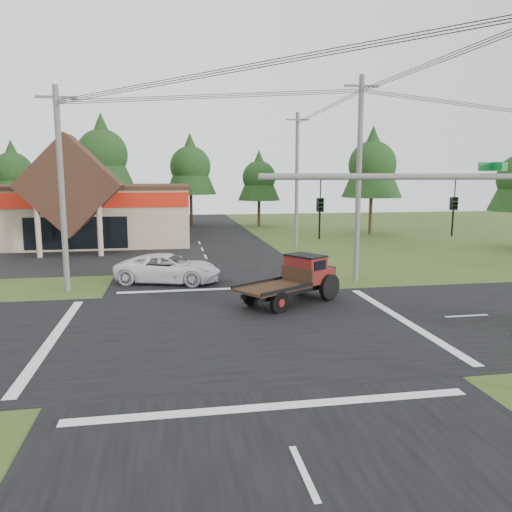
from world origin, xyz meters
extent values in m
plane|color=#36491A|center=(0.00, 0.00, 0.00)|extent=(120.00, 120.00, 0.00)
cube|color=black|center=(0.00, 0.00, 0.01)|extent=(12.00, 120.00, 0.02)
cube|color=black|center=(0.00, 0.00, 0.01)|extent=(120.00, 12.00, 0.02)
cube|color=black|center=(-14.00, 19.00, 0.01)|extent=(28.00, 14.00, 0.02)
cube|color=tan|center=(-16.00, 30.00, 2.50)|extent=(30.00, 15.00, 5.00)
cube|color=#341C15|center=(-16.00, 30.00, 5.05)|extent=(30.40, 15.40, 0.30)
cube|color=#341C15|center=(-10.00, 21.50, 5.30)|extent=(7.78, 4.00, 7.78)
cylinder|color=tan|center=(-12.20, 19.80, 2.00)|extent=(0.40, 0.40, 4.00)
cylinder|color=tan|center=(-7.80, 19.80, 2.00)|extent=(0.40, 0.40, 4.00)
cube|color=black|center=(-10.00, 22.48, 1.50)|extent=(8.00, 0.08, 2.60)
cylinder|color=#595651|center=(3.50, -7.50, 6.00)|extent=(8.00, 0.16, 0.16)
imported|color=black|center=(4.50, -7.50, 5.00)|extent=(0.16, 0.20, 1.00)
imported|color=black|center=(1.00, -7.50, 5.00)|extent=(0.16, 0.20, 1.00)
cube|color=#0C6626|center=(5.50, -7.50, 6.25)|extent=(0.80, 0.04, 0.22)
cylinder|color=#595651|center=(-8.00, 8.00, 5.25)|extent=(0.30, 0.30, 10.50)
cube|color=#595651|center=(-8.00, 8.00, 9.90)|extent=(2.00, 0.12, 0.12)
cylinder|color=#595651|center=(8.00, 8.00, 5.75)|extent=(0.30, 0.30, 11.50)
cube|color=#595651|center=(8.00, 8.00, 10.90)|extent=(2.00, 0.12, 0.12)
cylinder|color=#595651|center=(8.00, 22.00, 5.60)|extent=(0.30, 0.30, 11.20)
cube|color=#595651|center=(8.00, 22.00, 10.60)|extent=(2.00, 0.12, 0.12)
cylinder|color=#332316|center=(-20.00, 42.00, 1.75)|extent=(0.36, 0.36, 3.50)
cone|color=#1B3213|center=(-20.00, 42.00, 6.80)|extent=(5.60, 5.60, 6.60)
sphere|color=#1B3213|center=(-20.00, 42.00, 6.50)|extent=(4.40, 4.40, 4.40)
cylinder|color=#332316|center=(-10.00, 41.00, 2.27)|extent=(0.36, 0.36, 4.55)
cone|color=#1B3213|center=(-10.00, 41.00, 8.84)|extent=(7.28, 7.28, 8.58)
sphere|color=#1B3213|center=(-10.00, 41.00, 8.45)|extent=(5.72, 5.72, 5.72)
cylinder|color=#332316|center=(0.00, 42.00, 1.92)|extent=(0.36, 0.36, 3.85)
cone|color=#1B3213|center=(0.00, 42.00, 7.48)|extent=(6.16, 6.16, 7.26)
sphere|color=#1B3213|center=(0.00, 42.00, 7.15)|extent=(4.84, 4.84, 4.84)
cylinder|color=#332316|center=(8.00, 40.00, 1.57)|extent=(0.36, 0.36, 3.15)
cone|color=#1B3213|center=(8.00, 40.00, 6.12)|extent=(5.04, 5.04, 5.94)
sphere|color=#1B3213|center=(8.00, 40.00, 5.85)|extent=(3.96, 3.96, 3.96)
cylinder|color=#332316|center=(18.00, 30.00, 1.92)|extent=(0.36, 0.36, 3.85)
cone|color=#1B3213|center=(18.00, 30.00, 7.48)|extent=(6.16, 6.16, 7.26)
sphere|color=#1B3213|center=(18.00, 30.00, 7.15)|extent=(4.84, 4.84, 4.84)
imported|color=white|center=(-2.73, 9.33, 0.82)|extent=(6.40, 4.25, 1.63)
camera|label=1|loc=(-2.56, -19.05, 6.01)|focal=35.00mm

